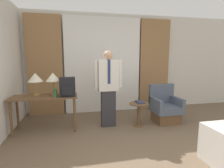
# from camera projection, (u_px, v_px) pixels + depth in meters

# --- Properties ---
(wall_back) EXTENTS (10.00, 0.06, 2.70)m
(wall_back) POSITION_uv_depth(u_px,v_px,m) (102.00, 63.00, 4.91)
(wall_back) COLOR silver
(wall_back) RESTS_ON ground_plane
(curtain_sheer_center) EXTENTS (2.07, 0.06, 2.58)m
(curtain_sheer_center) POSITION_uv_depth(u_px,v_px,m) (103.00, 65.00, 4.80)
(curtain_sheer_center) COLOR white
(curtain_sheer_center) RESTS_ON ground_plane
(curtain_drape_left) EXTENTS (0.88, 0.06, 2.58)m
(curtain_drape_left) POSITION_uv_depth(u_px,v_px,m) (45.00, 66.00, 4.48)
(curtain_drape_left) COLOR #997047
(curtain_drape_left) RESTS_ON ground_plane
(curtain_drape_right) EXTENTS (0.88, 0.06, 2.58)m
(curtain_drape_right) POSITION_uv_depth(u_px,v_px,m) (154.00, 65.00, 5.11)
(curtain_drape_right) COLOR #997047
(curtain_drape_right) RESTS_ON ground_plane
(desk) EXTENTS (1.30, 0.52, 0.73)m
(desk) POSITION_uv_depth(u_px,v_px,m) (45.00, 101.00, 3.56)
(desk) COLOR brown
(desk) RESTS_ON ground_plane
(table_lamp_left) EXTENTS (0.30, 0.30, 0.46)m
(table_lamp_left) POSITION_uv_depth(u_px,v_px,m) (35.00, 78.00, 3.54)
(table_lamp_left) COLOR #9E7F47
(table_lamp_left) RESTS_ON desk
(table_lamp_right) EXTENTS (0.30, 0.30, 0.46)m
(table_lamp_right) POSITION_uv_depth(u_px,v_px,m) (53.00, 78.00, 3.61)
(table_lamp_right) COLOR #9E7F47
(table_lamp_right) RESTS_ON desk
(bottle_near_edge) EXTENTS (0.07, 0.07, 0.19)m
(bottle_near_edge) POSITION_uv_depth(u_px,v_px,m) (55.00, 93.00, 3.44)
(bottle_near_edge) COLOR #336638
(bottle_near_edge) RESTS_ON desk
(backpack) EXTENTS (0.30, 0.27, 0.38)m
(backpack) POSITION_uv_depth(u_px,v_px,m) (68.00, 87.00, 3.50)
(backpack) COLOR black
(backpack) RESTS_ON desk
(person) EXTENTS (0.62, 0.20, 1.65)m
(person) POSITION_uv_depth(u_px,v_px,m) (108.00, 86.00, 3.76)
(person) COLOR #2D2D33
(person) RESTS_ON ground_plane
(armchair) EXTENTS (0.62, 0.60, 0.87)m
(armchair) POSITION_uv_depth(u_px,v_px,m) (165.00, 108.00, 4.12)
(armchair) COLOR brown
(armchair) RESTS_ON ground_plane
(side_table) EXTENTS (0.43, 0.43, 0.51)m
(side_table) POSITION_uv_depth(u_px,v_px,m) (139.00, 110.00, 3.86)
(side_table) COLOR brown
(side_table) RESTS_ON ground_plane
(book) EXTENTS (0.16, 0.25, 0.03)m
(book) POSITION_uv_depth(u_px,v_px,m) (140.00, 102.00, 3.85)
(book) COLOR #2D334C
(book) RESTS_ON side_table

